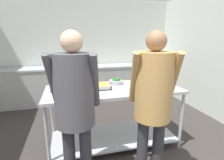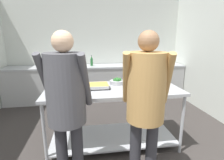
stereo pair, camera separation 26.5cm
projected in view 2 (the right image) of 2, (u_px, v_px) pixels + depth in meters
The scene contains 11 objects.
wall_rear at pixel (96, 49), 4.86m from camera, with size 4.79×0.06×2.65m.
back_counter at pixel (98, 82), 4.71m from camera, with size 4.63×0.65×0.92m.
serving_counter at pixel (113, 107), 2.66m from camera, with size 1.97×0.84×0.92m.
serving_tray_roast at pixel (66, 86), 2.62m from camera, with size 0.41×0.32×0.05m.
serving_tray_vegetables at pixel (96, 86), 2.61m from camera, with size 0.39×0.31×0.05m.
broccoli_bowl at pixel (117, 82), 2.79m from camera, with size 0.22×0.22×0.11m.
sauce_pan at pixel (141, 84), 2.65m from camera, with size 0.39×0.25×0.08m.
plate_stack at pixel (156, 80), 2.93m from camera, with size 0.23×0.23×0.06m.
guest_serving_left at pixel (66, 98), 1.77m from camera, with size 0.55×0.43×1.72m.
guest_serving_right at pixel (146, 96), 1.82m from camera, with size 0.55×0.43×1.72m.
water_bottle at pixel (92, 61), 4.56m from camera, with size 0.07×0.07×0.27m.
Camera 2 is at (-0.30, -0.72, 1.65)m, focal length 28.00 mm.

